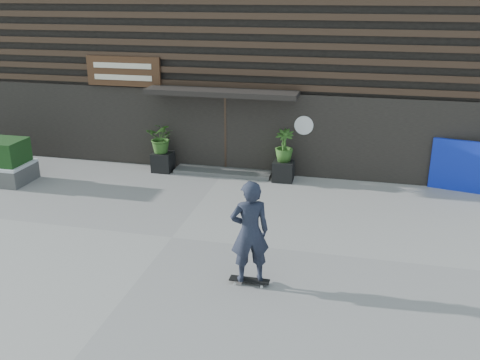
% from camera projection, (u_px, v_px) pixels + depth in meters
% --- Properties ---
extents(ground, '(80.00, 80.00, 0.00)m').
position_uv_depth(ground, '(172.00, 237.00, 12.09)').
color(ground, '#999691').
rests_on(ground, ground).
extents(entrance_step, '(3.00, 0.80, 0.12)m').
position_uv_depth(entrance_step, '(223.00, 172.00, 16.28)').
color(entrance_step, '#4A4947').
rests_on(entrance_step, ground).
extents(planter_pot_left, '(0.60, 0.60, 0.60)m').
position_uv_depth(planter_pot_left, '(163.00, 162.00, 16.42)').
color(planter_pot_left, black).
rests_on(planter_pot_left, ground).
extents(bamboo_left, '(0.86, 0.75, 0.96)m').
position_uv_depth(bamboo_left, '(162.00, 138.00, 16.16)').
color(bamboo_left, '#2D591E').
rests_on(bamboo_left, planter_pot_left).
extents(planter_pot_right, '(0.60, 0.60, 0.60)m').
position_uv_depth(planter_pot_right, '(283.00, 171.00, 15.60)').
color(planter_pot_right, black).
rests_on(planter_pot_right, ground).
extents(bamboo_right, '(0.54, 0.54, 0.96)m').
position_uv_depth(bamboo_right, '(284.00, 146.00, 15.34)').
color(bamboo_right, '#2D591E').
rests_on(bamboo_right, planter_pot_right).
extents(blue_tarp, '(1.55, 0.44, 1.46)m').
position_uv_depth(blue_tarp, '(460.00, 166.00, 14.67)').
color(blue_tarp, '#0D20AF').
rests_on(blue_tarp, ground).
extents(building, '(18.00, 11.00, 8.00)m').
position_uv_depth(building, '(259.00, 28.00, 19.84)').
color(building, black).
rests_on(building, ground).
extents(skateboarder, '(0.87, 0.73, 2.12)m').
position_uv_depth(skateboarder, '(250.00, 232.00, 9.81)').
color(skateboarder, black).
rests_on(skateboarder, ground).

